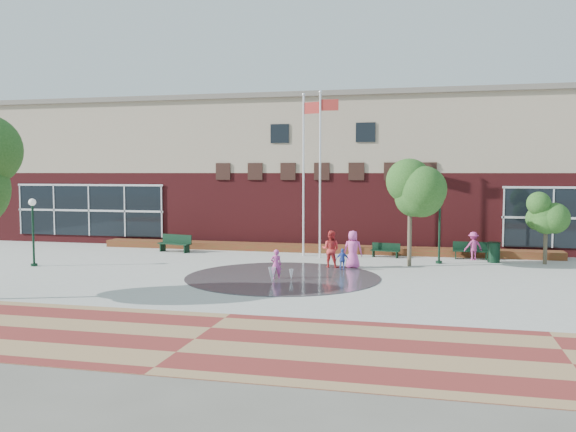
% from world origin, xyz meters
% --- Properties ---
extents(ground, '(120.00, 120.00, 0.00)m').
position_xyz_m(ground, '(0.00, 0.00, 0.00)').
color(ground, '#666056').
rests_on(ground, ground).
extents(plaza_concrete, '(46.00, 18.00, 0.01)m').
position_xyz_m(plaza_concrete, '(0.00, 4.00, 0.00)').
color(plaza_concrete, '#A8A8A0').
rests_on(plaza_concrete, ground).
extents(paver_band, '(46.00, 6.00, 0.01)m').
position_xyz_m(paver_band, '(0.00, -7.00, 0.00)').
color(paver_band, maroon).
rests_on(paver_band, ground).
extents(splash_pad, '(8.40, 8.40, 0.01)m').
position_xyz_m(splash_pad, '(0.00, 3.00, 0.00)').
color(splash_pad, '#383A3D').
rests_on(splash_pad, ground).
extents(library_building, '(44.40, 10.40, 9.20)m').
position_xyz_m(library_building, '(0.00, 17.48, 4.64)').
color(library_building, '#5A181B').
rests_on(library_building, ground).
extents(flower_bed, '(26.00, 1.20, 0.40)m').
position_xyz_m(flower_bed, '(0.00, 11.60, 0.00)').
color(flower_bed, maroon).
rests_on(flower_bed, ground).
extents(flagpole_left, '(1.04, 0.17, 8.81)m').
position_xyz_m(flagpole_left, '(0.51, 9.37, 4.90)').
color(flagpole_left, white).
rests_on(flagpole_left, ground).
extents(flagpole_right, '(1.05, 0.36, 8.75)m').
position_xyz_m(flagpole_right, '(-0.49, 9.88, 4.89)').
color(flagpole_right, white).
rests_on(flagpole_right, ground).
extents(lamp_left, '(0.35, 0.35, 3.28)m').
position_xyz_m(lamp_left, '(-12.44, 3.31, 2.04)').
color(lamp_left, black).
rests_on(lamp_left, ground).
extents(lamp_right, '(0.35, 0.35, 3.35)m').
position_xyz_m(lamp_right, '(6.60, 8.69, 2.08)').
color(lamp_right, black).
rests_on(lamp_right, ground).
extents(bench_left, '(2.07, 0.98, 1.00)m').
position_xyz_m(bench_left, '(-7.97, 9.73, 0.32)').
color(bench_left, black).
rests_on(bench_left, ground).
extents(bench_mid, '(1.58, 0.70, 0.77)m').
position_xyz_m(bench_mid, '(3.84, 10.30, 0.25)').
color(bench_mid, black).
rests_on(bench_mid, ground).
extents(bench_right, '(1.84, 0.57, 0.92)m').
position_xyz_m(bench_right, '(8.23, 10.58, 0.30)').
color(bench_right, black).
rests_on(bench_right, ground).
extents(trash_can, '(0.64, 0.64, 1.05)m').
position_xyz_m(trash_can, '(9.28, 9.66, 0.53)').
color(trash_can, black).
rests_on(trash_can, ground).
extents(tree_mid, '(2.91, 2.91, 4.91)m').
position_xyz_m(tree_mid, '(5.19, 7.44, 3.57)').
color(tree_mid, '#473E2E').
rests_on(tree_mid, ground).
extents(tree_small_right, '(2.10, 2.10, 3.59)m').
position_xyz_m(tree_small_right, '(11.68, 9.62, 2.62)').
color(tree_small_right, '#473E2E').
rests_on(tree_small_right, ground).
extents(water_jet_a, '(0.33, 0.33, 0.65)m').
position_xyz_m(water_jet_a, '(-0.07, 1.47, 0.00)').
color(water_jet_a, white).
rests_on(water_jet_a, ground).
extents(water_jet_b, '(0.20, 0.20, 0.45)m').
position_xyz_m(water_jet_b, '(0.51, 2.43, 0.00)').
color(water_jet_b, white).
rests_on(water_jet_b, ground).
extents(child_splash, '(0.55, 0.46, 1.27)m').
position_xyz_m(child_splash, '(-0.19, 2.58, 0.64)').
color(child_splash, '#D747A3').
rests_on(child_splash, ground).
extents(adult_red, '(0.94, 0.78, 1.78)m').
position_xyz_m(adult_red, '(1.58, 6.15, 0.89)').
color(adult_red, red).
rests_on(adult_red, ground).
extents(adult_pink, '(0.92, 0.63, 1.80)m').
position_xyz_m(adult_pink, '(2.62, 6.21, 0.90)').
color(adult_pink, '#EB53B2').
rests_on(adult_pink, ground).
extents(child_blue, '(0.60, 0.25, 1.03)m').
position_xyz_m(child_blue, '(2.23, 5.50, 0.51)').
color(child_blue, blue).
rests_on(child_blue, ground).
extents(person_bench, '(1.08, 0.84, 1.47)m').
position_xyz_m(person_bench, '(8.33, 10.34, 0.74)').
color(person_bench, '#CD3B8C').
rests_on(person_bench, ground).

